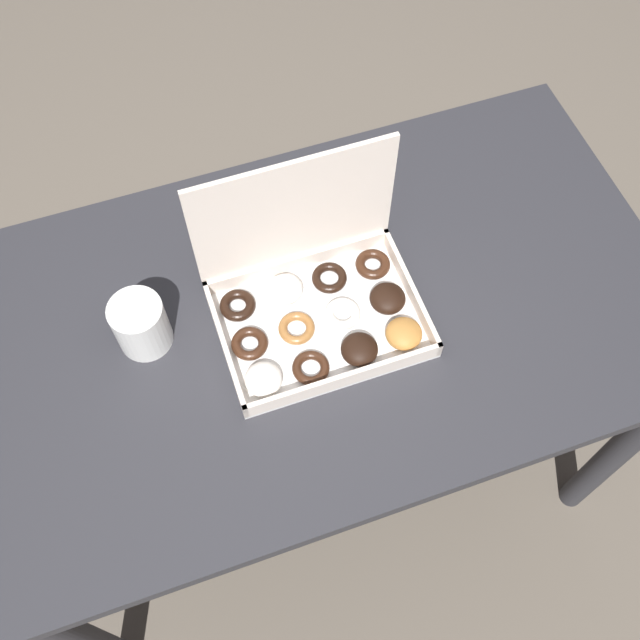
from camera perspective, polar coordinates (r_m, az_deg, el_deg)
The scene contains 4 objects.
ground_plane at distance 1.99m, azimuth -0.07°, elevation -10.40°, with size 8.00×8.00×0.00m, color #6B6054.
dining_table at distance 1.38m, azimuth -0.10°, elevation -1.78°, with size 1.24×0.71×0.77m.
donut_box at distance 1.23m, azimuth -0.27°, elevation 1.94°, with size 0.34×0.25×0.27m.
coffee_mug at distance 1.24m, azimuth -13.52°, elevation -0.30°, with size 0.09×0.09×0.10m.
Camera 1 is at (-0.20, -0.59, 1.89)m, focal length 42.00 mm.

